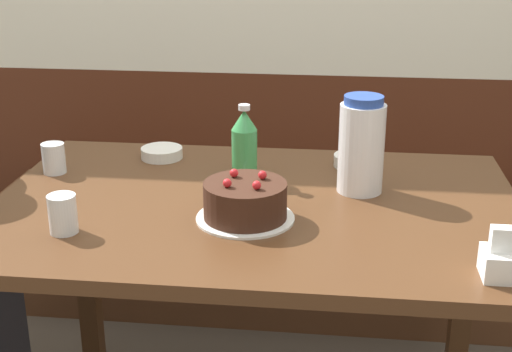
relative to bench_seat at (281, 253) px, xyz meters
The scene contains 10 objects.
bench_seat is the anchor object (origin of this frame).
dining_table 0.94m from the bench_seat, 90.00° to the right, with size 1.29×0.87×0.77m.
birthday_cake 1.11m from the bench_seat, 90.69° to the right, with size 0.23×0.23×0.11m.
water_pitcher 1.02m from the bench_seat, 70.66° to the right, with size 0.11×0.11×0.25m.
soju_bottle 0.93m from the bench_seat, 94.09° to the right, with size 0.07×0.07×0.20m.
napkin_holder 1.40m from the bench_seat, 65.14° to the right, with size 0.11×0.08×0.11m.
bowl_soup_white 0.81m from the bench_seat, 65.16° to the right, with size 0.12×0.12×0.03m.
bowl_rice_small 0.83m from the bench_seat, 120.27° to the right, with size 0.12×0.12×0.03m.
glass_water_tall 1.27m from the bench_seat, 110.84° to the right, with size 0.06×0.06×0.09m.
glass_tumbler_short 1.07m from the bench_seat, 129.75° to the right, with size 0.06×0.06×0.08m.
Camera 1 is at (0.19, -1.60, 1.44)m, focal length 50.00 mm.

